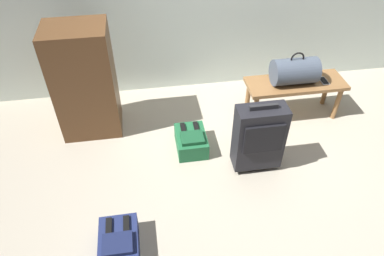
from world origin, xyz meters
name	(u,v)px	position (x,y,z in m)	size (l,w,h in m)	color
ground_plane	(267,177)	(0.00, 0.00, 0.00)	(6.60, 6.60, 0.00)	#B2A893
bench	(295,87)	(0.52, 0.83, 0.35)	(1.00, 0.36, 0.41)	olive
duffel_bag_slate	(295,71)	(0.48, 0.83, 0.54)	(0.44, 0.26, 0.34)	#475160
cell_phone	(324,81)	(0.80, 0.80, 0.42)	(0.07, 0.14, 0.01)	silver
suitcase_upright_charcoal	(259,137)	(-0.07, 0.15, 0.36)	(0.42, 0.22, 0.70)	black
backpack_green	(191,141)	(-0.61, 0.48, 0.09)	(0.28, 0.38, 0.21)	#1E6038
backpack_navy	(119,243)	(-1.29, -0.51, 0.09)	(0.28, 0.38, 0.21)	navy
side_cabinet	(85,82)	(-1.55, 0.95, 0.55)	(0.56, 0.44, 1.10)	brown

